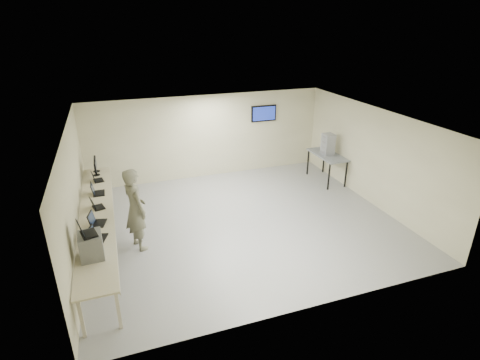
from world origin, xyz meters
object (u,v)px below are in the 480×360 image
object	(u,v)px
workbench	(97,216)
equipment_box	(91,246)
side_table	(327,156)
soldier	(135,209)

from	to	relation	value
workbench	equipment_box	bearing A→B (deg)	-92.00
workbench	side_table	world-z (taller)	side_table
equipment_box	side_table	distance (m)	8.07
soldier	equipment_box	bearing A→B (deg)	127.88
workbench	equipment_box	size ratio (longest dim) A/B	12.19
soldier	side_table	distance (m)	6.65
equipment_box	workbench	bearing A→B (deg)	85.25
equipment_box	side_table	bearing A→B (deg)	23.26
workbench	soldier	distance (m)	0.92
workbench	side_table	xyz separation A→B (m)	(7.19, 1.74, 0.04)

